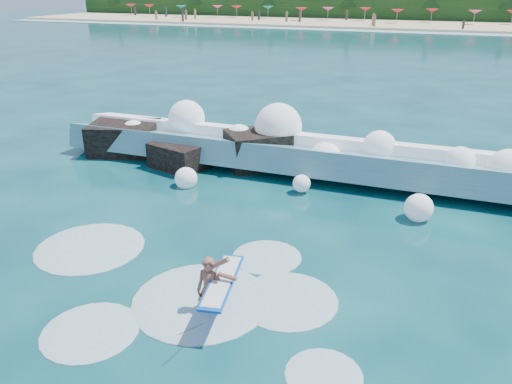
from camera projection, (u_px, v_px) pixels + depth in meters
ground at (175, 255)px, 12.93m from camera, size 200.00×200.00×0.00m
beach at (414, 25)px, 80.11m from camera, size 140.00×20.00×0.40m
wet_band at (408, 32)px, 70.69m from camera, size 140.00×5.00×0.08m
treeline at (420, 7)px, 87.84m from camera, size 140.00×4.00×5.00m
breaking_wave at (304, 156)px, 18.54m from camera, size 18.86×2.90×1.63m
rock_cluster at (181, 148)px, 19.69m from camera, size 8.69×3.61×1.56m
surfer_with_board at (212, 289)px, 10.49m from camera, size 1.01×2.79×1.55m
wave_spray at (292, 140)px, 18.43m from camera, size 15.07×4.67×2.48m
surf_foam at (176, 284)px, 11.67m from camera, size 9.10×5.96×0.16m
beach_umbrellas at (417, 11)px, 81.37m from camera, size 111.76×5.95×0.50m
beachgoers at (431, 21)px, 76.50m from camera, size 105.25×12.95×1.94m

